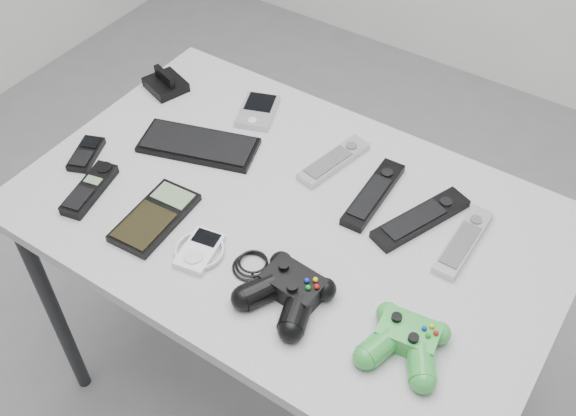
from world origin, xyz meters
The scene contains 15 objects.
floor centered at (0.00, 0.00, 0.00)m, with size 3.50×3.50×0.00m, color slate.
desk centered at (0.05, 0.02, 0.68)m, with size 1.11×0.71×0.74m.
pda_keyboard centered at (-0.23, 0.07, 0.75)m, with size 0.26×0.11×0.02m, color black.
dock_bracket centered at (-0.44, 0.20, 0.77)m, with size 0.09×0.08×0.05m, color black.
pda centered at (-0.19, 0.25, 0.75)m, with size 0.08×0.13×0.02m, color #AFAFB6.
remote_silver_a centered at (0.05, 0.20, 0.75)m, with size 0.05×0.19×0.02m, color #AFAFB6.
remote_black_a centered at (0.17, 0.15, 0.75)m, with size 0.05×0.21×0.02m, color black.
remote_black_b centered at (0.28, 0.14, 0.75)m, with size 0.05×0.22×0.02m, color black.
remote_silver_b centered at (0.38, 0.14, 0.75)m, with size 0.05×0.20×0.02m, color #B2B1B8.
mobile_phone centered at (-0.42, -0.09, 0.75)m, with size 0.05×0.11×0.02m, color black.
cordless_handset centered at (-0.33, -0.17, 0.76)m, with size 0.05×0.15×0.02m, color black.
calculator centered at (-0.17, -0.15, 0.75)m, with size 0.10×0.19×0.02m, color black.
mp3_player centered at (-0.04, -0.17, 0.75)m, with size 0.10×0.10×0.02m, color silver.
controller_black centered at (0.17, -0.16, 0.77)m, with size 0.26×0.16×0.05m, color black, non-canonical shape.
controller_green centered at (0.39, -0.14, 0.77)m, with size 0.14×0.15×0.05m, color #227E28, non-canonical shape.
Camera 1 is at (0.57, -0.77, 1.76)m, focal length 42.00 mm.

